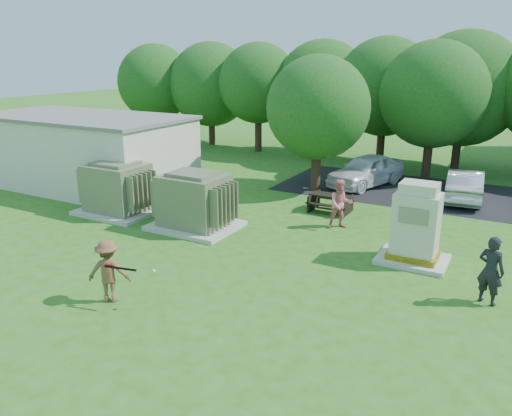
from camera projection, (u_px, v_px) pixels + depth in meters
The scene contains 15 objects.
ground at pixel (183, 295), 13.10m from camera, with size 120.00×120.00×0.00m, color #2D6619.
service_building at pixel (83, 152), 23.56m from camera, with size 10.00×5.00×3.20m, color beige.
service_building_roof at pixel (79, 117), 23.06m from camera, with size 10.20×5.20×0.15m, color slate.
parking_strip at pixel (508, 203), 21.15m from camera, with size 20.00×6.00×0.01m, color #232326.
transformer_left at pixel (117, 189), 19.57m from camera, with size 3.00×2.40×2.07m.
transformer_right at pixel (194, 202), 17.87m from camera, with size 3.00×2.40×2.07m.
generator_cabinet at pixel (416, 228), 14.88m from camera, with size 2.03×1.66×2.47m.
picnic_table at pixel (331, 201), 19.85m from camera, with size 1.65×1.24×0.71m.
batter at pixel (109, 271), 12.53m from camera, with size 1.07×0.61×1.65m, color brown.
person_by_generator at pixel (491, 270), 12.39m from camera, with size 0.66×0.43×1.80m, color black.
person_at_picnic at pixel (341, 204), 17.87m from camera, with size 0.88×0.68×1.80m, color #E27782.
car_white at pixel (366, 170), 23.73m from camera, with size 1.77×4.41×1.50m, color white.
car_silver_a at pixel (465, 185), 21.40m from camera, with size 1.42×4.07×1.34m, color #ACACB0.
batting_equipment at pixel (124, 268), 12.09m from camera, with size 1.27×0.50×0.11m.
tree_row at pixel (416, 91), 26.54m from camera, with size 41.30×13.30×7.30m.
Camera 1 is at (7.42, -9.43, 6.04)m, focal length 35.00 mm.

